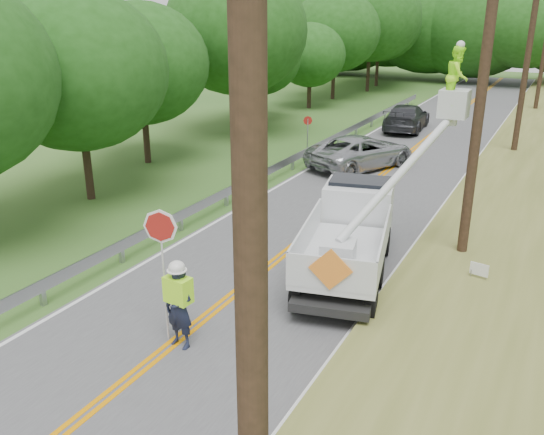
% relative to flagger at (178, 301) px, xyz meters
% --- Properties ---
extents(ground, '(140.00, 140.00, 0.00)m').
position_rel_flagger_xyz_m(ground, '(-0.21, -1.09, -1.15)').
color(ground, '#2B551E').
rests_on(ground, ground).
extents(road, '(7.20, 96.00, 0.03)m').
position_rel_flagger_xyz_m(road, '(-0.21, 12.91, -1.14)').
color(road, '#4A4A4D').
rests_on(road, ground).
extents(guardrail, '(0.18, 48.00, 0.77)m').
position_rel_flagger_xyz_m(guardrail, '(-4.23, 13.82, -0.60)').
color(guardrail, '#96989D').
rests_on(guardrail, ground).
extents(utility_poles, '(1.60, 43.30, 10.00)m').
position_rel_flagger_xyz_m(utility_poles, '(4.79, 15.92, 4.11)').
color(utility_poles, black).
rests_on(utility_poles, ground).
extents(treeline_left, '(9.31, 53.94, 10.56)m').
position_rel_flagger_xyz_m(treeline_left, '(-10.55, 27.88, 4.49)').
color(treeline_left, '#332319').
rests_on(treeline_left, ground).
extents(treeline_horizon, '(56.84, 14.22, 10.41)m').
position_rel_flagger_xyz_m(treeline_horizon, '(-1.34, 55.15, 4.35)').
color(treeline_horizon, '#1A4712').
rests_on(treeline_horizon, ground).
extents(flagger, '(1.20, 0.54, 3.20)m').
position_rel_flagger_xyz_m(flagger, '(0.00, 0.00, 0.00)').
color(flagger, '#191E33').
rests_on(flagger, road).
extents(bucket_truck, '(4.10, 6.62, 6.29)m').
position_rel_flagger_xyz_m(bucket_truck, '(2.07, 6.22, 0.32)').
color(bucket_truck, black).
rests_on(bucket_truck, road).
extents(suv_silver, '(4.67, 6.27, 1.58)m').
position_rel_flagger_xyz_m(suv_silver, '(-1.55, 16.76, -0.34)').
color(suv_silver, '#A3A5AA').
rests_on(suv_silver, road).
extents(suv_darkgrey, '(2.69, 5.72, 1.61)m').
position_rel_flagger_xyz_m(suv_darkgrey, '(-2.01, 26.85, -0.33)').
color(suv_darkgrey, '#323438').
rests_on(suv_darkgrey, road).
extents(stop_sign_permanent, '(0.41, 0.26, 2.17)m').
position_rel_flagger_xyz_m(stop_sign_permanent, '(-4.65, 17.38, 0.25)').
color(stop_sign_permanent, '#96989D').
rests_on(stop_sign_permanent, ground).
extents(yard_sign, '(0.50, 0.12, 0.73)m').
position_rel_flagger_xyz_m(yard_sign, '(5.54, 6.15, -0.63)').
color(yard_sign, white).
rests_on(yard_sign, ground).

